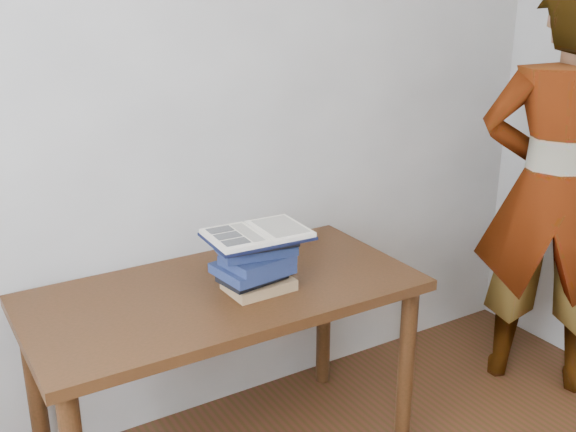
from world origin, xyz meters
TOP-DOWN VIEW (x-y plane):
  - desk at (0.04, 1.38)m, footprint 1.29×0.65m
  - book_stack at (0.13, 1.32)m, footprint 0.27×0.22m
  - open_book at (0.13, 1.31)m, footprint 0.33×0.24m
  - reader at (1.45, 1.20)m, footprint 0.71×0.74m

SIDE VIEW (x-z plane):
  - desk at x=0.04m, z-range 0.25..0.94m
  - book_stack at x=0.13m, z-range 0.70..0.88m
  - reader at x=1.45m, z-range 0.00..1.70m
  - open_book at x=0.13m, z-range 0.88..0.90m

